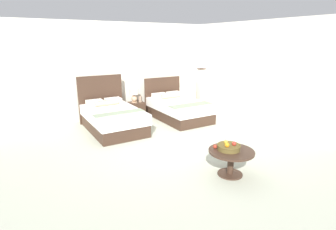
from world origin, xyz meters
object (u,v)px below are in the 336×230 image
object	(u,v)px
coffee_table	(231,157)
nightstand	(135,110)
fruit_bowl	(229,147)
bed_near_window	(112,118)
vase	(140,99)
table_lamp	(134,94)
floor_lamp_corner	(201,90)
bed_near_corner	(178,109)
loose_apple	(215,147)

from	to	relation	value
coffee_table	nightstand	bearing A→B (deg)	88.52
fruit_bowl	nightstand	bearing A→B (deg)	88.22
bed_near_window	coffee_table	xyz separation A→B (m)	(0.92, -3.52, 0.01)
vase	fruit_bowl	distance (m)	4.26
bed_near_window	fruit_bowl	distance (m)	3.59
bed_near_window	table_lamp	bearing A→B (deg)	39.18
floor_lamp_corner	vase	bearing A→B (deg)	171.94
fruit_bowl	floor_lamp_corner	xyz separation A→B (m)	(2.45, 3.95, 0.19)
vase	fruit_bowl	size ratio (longest dim) A/B	0.47
table_lamp	coffee_table	xyz separation A→B (m)	(-0.11, -4.36, -0.40)
nightstand	vase	distance (m)	0.38
bed_near_corner	fruit_bowl	distance (m)	3.67
bed_near_window	vase	bearing A→B (deg)	32.97
bed_near_corner	nightstand	xyz separation A→B (m)	(-1.07, 0.83, -0.08)
coffee_table	floor_lamp_corner	xyz separation A→B (m)	(2.42, 4.00, 0.37)
bed_near_corner	coffee_table	size ratio (longest dim) A/B	2.59
nightstand	bed_near_window	bearing A→B (deg)	-141.49
table_lamp	bed_near_corner	bearing A→B (deg)	-38.48
nightstand	loose_apple	size ratio (longest dim) A/B	7.89
loose_apple	floor_lamp_corner	distance (m)	4.59
bed_near_corner	vase	bearing A→B (deg)	138.64
fruit_bowl	loose_apple	size ratio (longest dim) A/B	5.72
floor_lamp_corner	table_lamp	bearing A→B (deg)	171.08
bed_near_window	coffee_table	bearing A→B (deg)	-75.38
vase	fruit_bowl	bearing A→B (deg)	-94.10
fruit_bowl	floor_lamp_corner	world-z (taller)	floor_lamp_corner
vase	bed_near_window	bearing A→B (deg)	-147.03
nightstand	fruit_bowl	size ratio (longest dim) A/B	1.38
bed_near_window	bed_near_corner	bearing A→B (deg)	-0.20
fruit_bowl	loose_apple	world-z (taller)	fruit_bowl
loose_apple	vase	bearing A→B (deg)	83.47
bed_near_window	loose_apple	size ratio (longest dim) A/B	28.51
coffee_table	fruit_bowl	size ratio (longest dim) A/B	1.94
table_lamp	coffee_table	size ratio (longest dim) A/B	0.55
vase	coffee_table	world-z (taller)	vase
nightstand	vase	world-z (taller)	vase
nightstand	coffee_table	world-z (taller)	nightstand
table_lamp	floor_lamp_corner	world-z (taller)	floor_lamp_corner
nightstand	loose_apple	distance (m)	4.13
bed_near_corner	fruit_bowl	xyz separation A→B (m)	(-1.20, -3.46, 0.21)
bed_near_window	floor_lamp_corner	distance (m)	3.40
nightstand	floor_lamp_corner	size ratio (longest dim) A/B	0.40
bed_near_window	loose_apple	distance (m)	3.38
bed_near_corner	loose_apple	bearing A→B (deg)	-112.47
vase	coffee_table	size ratio (longest dim) A/B	0.24
vase	fruit_bowl	xyz separation A→B (m)	(-0.30, -4.25, -0.05)
table_lamp	vase	distance (m)	0.25
table_lamp	loose_apple	world-z (taller)	table_lamp
bed_near_corner	floor_lamp_corner	bearing A→B (deg)	21.21
nightstand	floor_lamp_corner	world-z (taller)	floor_lamp_corner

